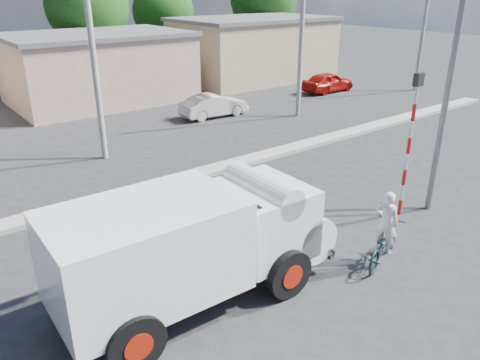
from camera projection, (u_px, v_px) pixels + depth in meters
ground_plane at (373, 271)px, 11.67m from camera, size 120.00×120.00×0.00m
median at (199, 174)px, 17.49m from camera, size 40.00×0.80×0.16m
truck at (198, 241)px, 10.16m from camera, size 6.43×2.72×2.63m
bicycle at (383, 244)px, 11.89m from camera, size 2.07×1.27×1.03m
cyclist at (385, 233)px, 11.76m from camera, size 0.57×0.71×1.68m
car_cream at (214, 105)px, 25.14m from camera, size 3.78×1.49×1.22m
car_red at (328, 82)px, 30.99m from camera, size 3.86×1.58×1.31m
traffic_pole at (411, 134)px, 13.57m from camera, size 0.28×0.18×4.36m
streetlight at (452, 49)px, 12.96m from camera, size 2.34×0.22×9.00m
building_row at (84, 67)px, 27.54m from camera, size 37.80×7.30×4.44m
tree_row at (82, 10)px, 32.65m from camera, size 43.62×7.43×8.42m
utility_poles at (208, 47)px, 20.70m from camera, size 35.40×0.24×8.00m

